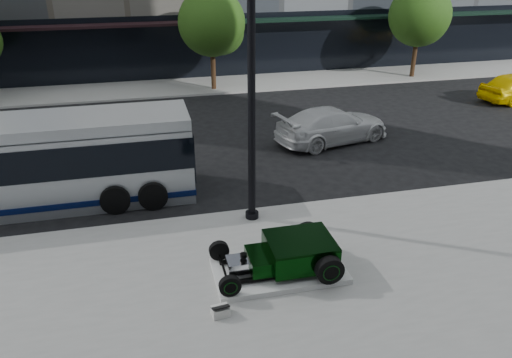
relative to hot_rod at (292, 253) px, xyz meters
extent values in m
plane|color=black|center=(-0.08, 5.60, -0.70)|extent=(120.00, 120.00, 0.00)
cube|color=gray|center=(-0.08, 19.60, -0.64)|extent=(70.00, 4.00, 0.12)
cube|color=black|center=(-10.08, 21.80, 1.30)|extent=(22.00, 0.50, 4.00)
cube|color=black|center=(12.92, 21.80, 1.30)|extent=(24.00, 0.50, 4.00)
cube|color=black|center=(-10.08, 21.20, 2.90)|extent=(22.00, 1.60, 0.15)
cube|color=black|center=(12.92, 21.20, 2.90)|extent=(24.00, 1.60, 0.15)
cylinder|color=black|center=(0.92, 18.60, 0.72)|extent=(0.28, 0.28, 2.60)
sphere|color=#14330E|center=(0.92, 18.60, 3.22)|extent=(3.80, 3.80, 3.80)
sphere|color=#14330E|center=(1.52, 18.90, 2.62)|extent=(2.60, 2.60, 2.60)
cylinder|color=black|center=(13.92, 18.60, 0.72)|extent=(0.28, 0.28, 2.60)
sphere|color=#14330E|center=(13.92, 18.60, 3.22)|extent=(3.80, 3.80, 3.80)
sphere|color=#14330E|center=(14.52, 18.90, 2.62)|extent=(2.60, 2.60, 2.60)
cube|color=silver|center=(-0.33, 0.00, -0.50)|extent=(3.40, 1.80, 0.15)
cube|color=black|center=(-0.33, -0.45, -0.33)|extent=(3.00, 0.08, 0.10)
cube|color=black|center=(-0.33, 0.45, -0.33)|extent=(3.00, 0.08, 0.10)
cube|color=black|center=(0.22, 0.00, 0.02)|extent=(1.70, 1.45, 0.62)
cube|color=black|center=(0.22, 0.00, 0.35)|extent=(1.70, 1.45, 0.06)
cube|color=black|center=(-0.88, 0.00, -0.10)|extent=(0.55, 1.05, 0.38)
cube|color=silver|center=(-1.43, 0.00, -0.15)|extent=(0.55, 0.55, 0.34)
cylinder|color=black|center=(-1.28, 0.00, 0.12)|extent=(0.18, 0.18, 0.10)
cylinder|color=black|center=(-1.78, 0.00, -0.27)|extent=(0.06, 1.55, 0.06)
cylinder|color=black|center=(0.72, -0.85, -0.07)|extent=(0.72, 0.24, 0.72)
cylinder|color=black|center=(0.72, -0.98, -0.07)|extent=(0.37, 0.02, 0.37)
torus|color=#0A380E|center=(0.72, -0.99, -0.07)|extent=(0.44, 0.02, 0.44)
cylinder|color=black|center=(0.72, 0.85, -0.07)|extent=(0.72, 0.24, 0.72)
cylinder|color=black|center=(0.72, 0.98, -0.07)|extent=(0.37, 0.02, 0.37)
torus|color=#0A380E|center=(0.72, 0.99, -0.07)|extent=(0.44, 0.02, 0.44)
cylinder|color=black|center=(-1.78, -0.78, -0.16)|extent=(0.54, 0.16, 0.54)
cylinder|color=black|center=(-1.78, -0.87, -0.16)|extent=(0.28, 0.02, 0.28)
torus|color=#0A380E|center=(-1.78, -0.88, -0.16)|extent=(0.34, 0.02, 0.34)
cylinder|color=black|center=(-1.78, 0.78, -0.16)|extent=(0.54, 0.16, 0.54)
cylinder|color=black|center=(-1.78, 0.87, -0.16)|extent=(0.28, 0.02, 0.28)
torus|color=#0A380E|center=(-1.78, 0.88, -0.16)|extent=(0.34, 0.02, 0.34)
cube|color=silver|center=(-2.11, -1.26, -0.47)|extent=(0.43, 0.35, 0.22)
cube|color=black|center=(-2.11, -1.26, -0.34)|extent=(0.43, 0.33, 0.15)
cylinder|color=black|center=(-0.36, 3.04, 3.18)|extent=(0.23, 0.23, 7.51)
cylinder|color=black|center=(-0.36, 3.04, -0.48)|extent=(0.41, 0.41, 0.19)
cube|color=#A7ACB1|center=(-7.93, 5.85, 0.58)|extent=(12.00, 2.55, 2.55)
cube|color=#081547|center=(-7.93, 5.85, -0.28)|extent=(12.05, 2.60, 0.20)
cube|color=black|center=(-7.93, 5.85, 1.15)|extent=(12.05, 2.60, 1.05)
cube|color=black|center=(-1.90, 5.85, 0.85)|extent=(0.06, 2.30, 1.70)
cylinder|color=black|center=(-4.53, 4.55, -0.22)|extent=(0.96, 0.28, 0.96)
cylinder|color=black|center=(-4.53, 7.15, -0.22)|extent=(0.96, 0.28, 0.96)
cylinder|color=black|center=(-3.33, 4.55, -0.22)|extent=(0.96, 0.28, 0.96)
cylinder|color=black|center=(-3.33, 7.15, -0.22)|extent=(0.96, 0.28, 0.96)
imported|color=silver|center=(4.65, 9.03, 0.06)|extent=(5.59, 3.38, 1.52)
camera|label=1|loc=(-3.43, -10.34, 7.26)|focal=35.00mm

